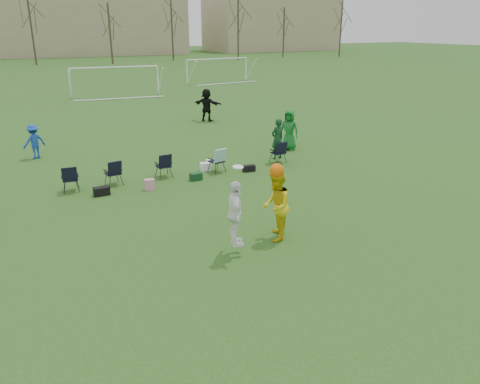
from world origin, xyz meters
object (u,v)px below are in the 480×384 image
goal_right (218,64)px  fielder_blue (34,141)px  goal_mid (115,73)px  fielder_black (207,105)px  fielder_green_far (289,130)px  center_contest (263,208)px

goal_right → fielder_blue: bearing=-136.4°
fielder_blue → goal_mid: (7.49, 18.56, 1.15)m
fielder_blue → fielder_black: (10.30, 4.84, 0.23)m
fielder_green_far → goal_right: bearing=124.8°
goal_mid → goal_right: (12.00, 6.00, 0.00)m
fielder_blue → goal_right: 31.37m
fielder_black → goal_right: 21.78m
fielder_green_far → center_contest: size_ratio=0.79×
fielder_green_far → fielder_black: fielder_black is taller
center_contest → goal_right: goal_right is taller
fielder_green_far → goal_right: 29.41m
fielder_black → goal_right: bearing=-65.1°
goal_mid → goal_right: size_ratio=1.01×
fielder_blue → fielder_green_far: 11.72m
fielder_black → goal_mid: goal_mid is taller
center_contest → fielder_green_far: bearing=54.7°
fielder_black → fielder_green_far: bearing=145.7°
fielder_blue → fielder_black: 11.38m
fielder_blue → fielder_green_far: (11.15, -3.63, 0.18)m
fielder_blue → fielder_green_far: size_ratio=0.81×
goal_right → fielder_green_far: bearing=-114.5°
fielder_blue → center_contest: bearing=89.4°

